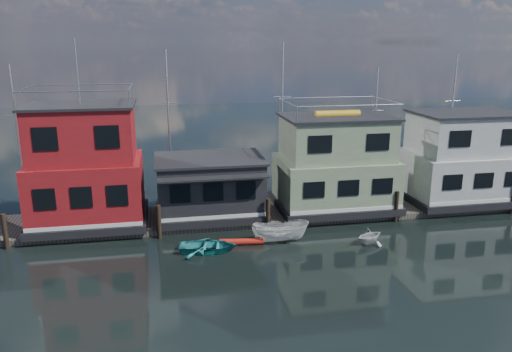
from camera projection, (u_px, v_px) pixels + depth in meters
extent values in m
plane|color=black|center=(247.00, 305.00, 23.54)|extent=(160.00, 160.00, 0.00)
cube|color=#595147|center=(218.00, 216.00, 34.87)|extent=(48.00, 5.00, 0.40)
cube|color=black|center=(91.00, 218.00, 33.22)|extent=(7.40, 5.90, 0.50)
cube|color=maroon|center=(88.00, 188.00, 32.67)|extent=(7.00, 5.50, 3.74)
cube|color=maroon|center=(83.00, 133.00, 31.74)|extent=(6.30, 4.95, 3.46)
cube|color=black|center=(80.00, 105.00, 31.27)|extent=(6.65, 5.23, 0.16)
cylinder|color=silver|center=(77.00, 71.00, 30.73)|extent=(0.08, 0.08, 4.00)
cube|color=black|center=(210.00, 211.00, 34.66)|extent=(7.40, 5.40, 0.50)
cube|color=black|center=(210.00, 184.00, 34.16)|extent=(7.00, 5.00, 3.40)
cube|color=black|center=(209.00, 159.00, 33.69)|extent=(7.30, 5.30, 0.16)
cube|color=black|center=(214.00, 178.00, 31.19)|extent=(7.00, 1.20, 0.12)
cube|color=black|center=(334.00, 203.00, 36.29)|extent=(8.40, 5.90, 0.50)
cube|color=gray|center=(335.00, 179.00, 35.82)|extent=(8.00, 5.50, 3.12)
cube|color=gray|center=(336.00, 138.00, 35.04)|extent=(7.20, 4.95, 2.88)
cube|color=black|center=(337.00, 117.00, 34.64)|extent=(7.60, 5.23, 0.16)
cylinder|color=gold|center=(337.00, 114.00, 34.60)|extent=(3.20, 0.56, 0.56)
cube|color=black|center=(458.00, 196.00, 38.09)|extent=(8.40, 5.90, 0.50)
cube|color=beige|center=(461.00, 173.00, 37.62)|extent=(8.00, 5.50, 3.12)
cube|color=beige|center=(465.00, 134.00, 36.84)|extent=(7.20, 4.95, 2.88)
cube|color=black|center=(468.00, 113.00, 36.45)|extent=(7.60, 5.23, 0.16)
cylinder|color=#2D2116|center=(5.00, 232.00, 29.64)|extent=(0.28, 0.28, 2.20)
cylinder|color=#2D2116|center=(159.00, 222.00, 31.26)|extent=(0.28, 0.28, 2.20)
cylinder|color=#2D2116|center=(268.00, 215.00, 32.52)|extent=(0.28, 0.28, 2.20)
cylinder|color=#2D2116|center=(396.00, 207.00, 34.14)|extent=(0.28, 0.28, 2.20)
cylinder|color=silver|center=(18.00, 137.00, 36.73)|extent=(0.16, 0.16, 10.50)
cylinder|color=silver|center=(15.00, 116.00, 36.32)|extent=(1.40, 0.06, 0.06)
cylinder|color=silver|center=(169.00, 126.00, 38.58)|extent=(0.16, 0.16, 11.50)
cylinder|color=silver|center=(168.00, 103.00, 38.13)|extent=(1.40, 0.06, 0.06)
cylinder|color=silver|center=(282.00, 119.00, 40.14)|extent=(0.16, 0.16, 12.00)
cylinder|color=silver|center=(282.00, 97.00, 39.67)|extent=(1.40, 0.06, 0.06)
cylinder|color=silver|center=(374.00, 128.00, 41.84)|extent=(0.16, 0.16, 10.00)
cylinder|color=silver|center=(375.00, 110.00, 41.45)|extent=(1.40, 0.06, 0.06)
cylinder|color=silver|center=(451.00, 120.00, 42.97)|extent=(0.16, 0.16, 11.00)
cylinder|color=silver|center=(453.00, 101.00, 42.54)|extent=(1.40, 0.06, 0.06)
imported|color=silver|center=(369.00, 235.00, 30.58)|extent=(2.50, 2.36, 1.05)
cylinder|color=red|center=(241.00, 242.00, 30.47)|extent=(2.73, 0.74, 0.40)
imported|color=teal|center=(208.00, 246.00, 29.42)|extent=(3.74, 2.91, 0.71)
imported|color=white|center=(280.00, 232.00, 30.74)|extent=(3.69, 1.78, 1.37)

